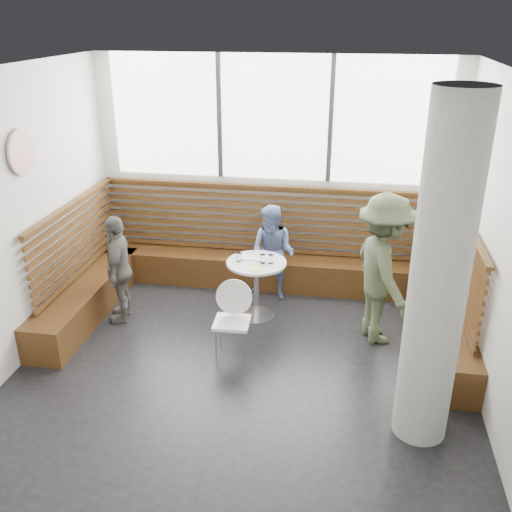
% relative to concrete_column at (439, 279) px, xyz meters
% --- Properties ---
extents(room, '(5.00, 5.00, 3.20)m').
position_rel_concrete_column_xyz_m(room, '(-1.85, 0.60, 0.00)').
color(room, silver).
rests_on(room, ground).
extents(booth, '(5.00, 2.50, 1.44)m').
position_rel_concrete_column_xyz_m(booth, '(-1.85, 2.37, -1.19)').
color(booth, '#3E250F').
rests_on(booth, ground).
extents(concrete_column, '(0.50, 0.50, 3.20)m').
position_rel_concrete_column_xyz_m(concrete_column, '(0.00, 0.00, 0.00)').
color(concrete_column, gray).
rests_on(concrete_column, ground).
extents(wall_art, '(0.03, 0.50, 0.50)m').
position_rel_concrete_column_xyz_m(wall_art, '(-4.31, 1.00, 0.70)').
color(wall_art, white).
rests_on(wall_art, room).
extents(cafe_table, '(0.76, 0.76, 0.78)m').
position_rel_concrete_column_xyz_m(cafe_table, '(-1.90, 1.91, -1.04)').
color(cafe_table, silver).
rests_on(cafe_table, ground).
extents(cafe_chair, '(0.42, 0.41, 0.88)m').
position_rel_concrete_column_xyz_m(cafe_chair, '(-2.02, 1.03, -1.08)').
color(cafe_chair, white).
rests_on(cafe_chair, ground).
extents(adult_man, '(1.04, 1.34, 1.83)m').
position_rel_concrete_column_xyz_m(adult_man, '(-0.35, 1.64, -0.68)').
color(adult_man, '#475236').
rests_on(adult_man, ground).
extents(child_back, '(0.77, 0.68, 1.33)m').
position_rel_concrete_column_xyz_m(child_back, '(-1.77, 2.51, -0.94)').
color(child_back, '#6276AA').
rests_on(child_back, ground).
extents(child_left, '(0.49, 0.87, 1.41)m').
position_rel_concrete_column_xyz_m(child_left, '(-3.60, 1.59, -0.90)').
color(child_left, '#5F5B56').
rests_on(child_left, ground).
extents(plate_near, '(0.19, 0.19, 0.01)m').
position_rel_concrete_column_xyz_m(plate_near, '(-2.03, 2.01, -0.81)').
color(plate_near, white).
rests_on(plate_near, cafe_table).
extents(plate_far, '(0.20, 0.20, 0.01)m').
position_rel_concrete_column_xyz_m(plate_far, '(-1.86, 2.01, -0.81)').
color(plate_far, white).
rests_on(plate_far, cafe_table).
extents(glass_left, '(0.07, 0.07, 0.11)m').
position_rel_concrete_column_xyz_m(glass_left, '(-2.12, 1.90, -0.76)').
color(glass_left, white).
rests_on(glass_left, cafe_table).
extents(glass_mid, '(0.07, 0.07, 0.11)m').
position_rel_concrete_column_xyz_m(glass_mid, '(-1.82, 1.89, -0.76)').
color(glass_mid, white).
rests_on(glass_mid, cafe_table).
extents(glass_right, '(0.07, 0.07, 0.11)m').
position_rel_concrete_column_xyz_m(glass_right, '(-1.71, 1.90, -0.76)').
color(glass_right, white).
rests_on(glass_right, cafe_table).
extents(menu_card, '(0.22, 0.17, 0.00)m').
position_rel_concrete_column_xyz_m(menu_card, '(-1.85, 1.70, -0.81)').
color(menu_card, '#A5C64C').
rests_on(menu_card, cafe_table).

